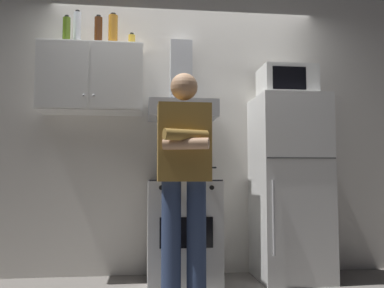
# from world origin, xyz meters

# --- Properties ---
(back_wall_tiled) EXTENTS (4.80, 0.10, 2.70)m
(back_wall_tiled) POSITION_xyz_m (0.00, 0.60, 1.35)
(back_wall_tiled) COLOR silver
(back_wall_tiled) RESTS_ON ground_plane
(upper_cabinet) EXTENTS (0.90, 0.37, 0.60)m
(upper_cabinet) POSITION_xyz_m (-0.85, 0.37, 1.75)
(upper_cabinet) COLOR white
(stove_oven) EXTENTS (0.60, 0.62, 0.87)m
(stove_oven) POSITION_xyz_m (-0.05, 0.25, 0.43)
(stove_oven) COLOR silver
(stove_oven) RESTS_ON ground_plane
(range_hood) EXTENTS (0.60, 0.44, 0.75)m
(range_hood) POSITION_xyz_m (-0.05, 0.38, 1.60)
(range_hood) COLOR #B7BABF
(refrigerator) EXTENTS (0.60, 0.62, 1.60)m
(refrigerator) POSITION_xyz_m (0.90, 0.25, 0.80)
(refrigerator) COLOR silver
(refrigerator) RESTS_ON ground_plane
(microwave) EXTENTS (0.48, 0.37, 0.28)m
(microwave) POSITION_xyz_m (0.90, 0.27, 1.74)
(microwave) COLOR silver
(microwave) RESTS_ON refrigerator
(person_standing) EXTENTS (0.38, 0.33, 1.64)m
(person_standing) POSITION_xyz_m (-0.10, -0.36, 0.90)
(person_standing) COLOR navy
(person_standing) RESTS_ON ground_plane
(cooking_pot) EXTENTS (0.28, 0.18, 0.11)m
(cooking_pot) POSITION_xyz_m (0.08, 0.13, 0.93)
(cooking_pot) COLOR #B7BABF
(cooking_pot) RESTS_ON stove_oven
(bottle_liquor_amber) EXTENTS (0.08, 0.08, 0.30)m
(bottle_liquor_amber) POSITION_xyz_m (-0.67, 0.35, 2.19)
(bottle_liquor_amber) COLOR #B7721E
(bottle_liquor_amber) RESTS_ON upper_cabinet
(bottle_rum_dark) EXTENTS (0.07, 0.07, 0.28)m
(bottle_rum_dark) POSITION_xyz_m (-0.80, 0.36, 2.18)
(bottle_rum_dark) COLOR #47230F
(bottle_rum_dark) RESTS_ON upper_cabinet
(bottle_olive_oil) EXTENTS (0.07, 0.07, 0.26)m
(bottle_olive_oil) POSITION_xyz_m (-1.07, 0.35, 2.17)
(bottle_olive_oil) COLOR #4C6B19
(bottle_olive_oil) RESTS_ON upper_cabinet
(bottle_spice_jar) EXTENTS (0.06, 0.06, 0.13)m
(bottle_spice_jar) POSITION_xyz_m (-0.50, 0.37, 2.11)
(bottle_spice_jar) COLOR gold
(bottle_spice_jar) RESTS_ON upper_cabinet
(bottle_vodka_clear) EXTENTS (0.07, 0.07, 0.34)m
(bottle_vodka_clear) POSITION_xyz_m (-0.99, 0.41, 2.21)
(bottle_vodka_clear) COLOR silver
(bottle_vodka_clear) RESTS_ON upper_cabinet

